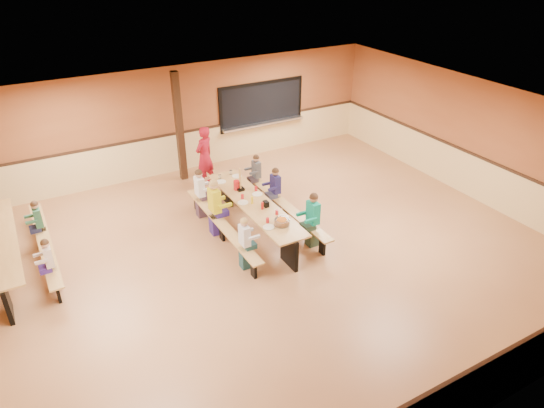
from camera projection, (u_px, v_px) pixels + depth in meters
ground at (265, 254)px, 10.41m from camera, size 12.00×12.00×0.00m
room_envelope at (264, 227)px, 10.07m from camera, size 12.04×10.04×3.02m
kitchen_pass_through at (262, 107)px, 14.57m from camera, size 2.78×0.28×1.38m
structural_post at (179, 128)px, 12.95m from camera, size 0.18×0.18×3.00m
cafeteria_table_main at (254, 210)px, 11.01m from camera, size 1.91×3.70×0.74m
seated_child_white_left at (245, 244)px, 9.74m from camera, size 0.34×0.28×1.16m
seated_adult_yellow at (215, 208)px, 10.84m from camera, size 0.43×0.35×1.33m
seated_child_grey_left at (200, 194)px, 11.55m from camera, size 0.37×0.30×1.22m
seated_child_teal_right at (313, 220)px, 10.44m from camera, size 0.39×0.32×1.26m
seated_child_navy_right at (275, 191)px, 11.70m from camera, size 0.36×0.29×1.18m
seated_child_char_right at (256, 176)px, 12.47m from camera, size 0.34×0.28×1.15m
seated_child_green_sec at (40, 225)px, 10.38m from camera, size 0.33×0.27×1.13m
seated_child_tan_sec at (51, 265)px, 9.15m from camera, size 0.32×0.26×1.11m
standing_woman at (205, 156)px, 12.95m from camera, size 0.72×0.63×1.66m
punch_pitcher at (237, 185)px, 11.41m from camera, size 0.16×0.16×0.22m
chip_bowl at (282, 222)px, 10.03m from camera, size 0.32×0.32×0.15m
napkin_dispenser at (266, 204)px, 10.71m from camera, size 0.10×0.14×0.13m
condiment_mustard at (252, 200)px, 10.82m from camera, size 0.06×0.06×0.17m
condiment_ketchup at (262, 206)px, 10.59m from camera, size 0.06×0.06×0.17m
table_paddle at (240, 185)px, 11.36m from camera, size 0.16×0.16×0.56m
place_settings at (254, 200)px, 10.88m from camera, size 0.65×3.30×0.11m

